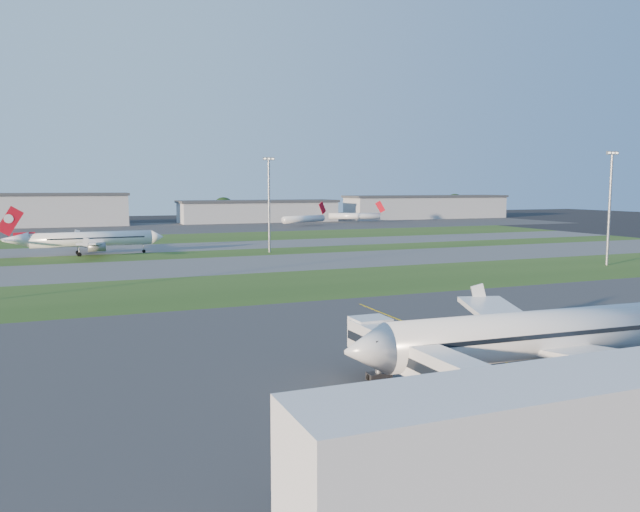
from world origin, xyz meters
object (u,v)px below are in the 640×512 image
airliner_taxiing (91,239)px  mini_jet_near (304,219)px  airliner_parked (559,334)px  light_mast_east (610,200)px  jet_bridge (441,369)px  light_mast_centre (269,198)px  mini_jet_far (355,216)px

airliner_taxiing → mini_jet_near: (95.35, 95.23, -0.84)m
airliner_parked → light_mast_east: bearing=43.9°
light_mast_east → mini_jet_near: bearing=94.6°
airliner_taxiing → light_mast_east: size_ratio=1.46×
jet_bridge → airliner_parked: 15.44m
airliner_taxiing → mini_jet_near: size_ratio=1.43×
airliner_parked → airliner_taxiing: size_ratio=1.11×
airliner_taxiing → light_mast_centre: size_ratio=1.46×
airliner_parked → light_mast_east: size_ratio=1.62×
airliner_parked → mini_jet_far: (93.83, 243.54, -1.30)m
airliner_parked → airliner_taxiing: bearing=108.1°
light_mast_centre → light_mast_east: size_ratio=1.00×
jet_bridge → mini_jet_near: bearing=72.0°
jet_bridge → light_mast_east: light_mast_east is taller
light_mast_centre → light_mast_east: same height
jet_bridge → airliner_taxiing: 136.06m
jet_bridge → light_mast_centre: 126.17m
light_mast_centre → airliner_taxiing: bearing=166.1°
mini_jet_far → light_mast_centre: size_ratio=0.99×
airliner_taxiing → light_mast_east: 128.07m
mini_jet_near → light_mast_centre: size_ratio=1.02×
light_mast_centre → airliner_parked: bearing=-94.7°
mini_jet_near → mini_jet_far: size_ratio=1.04×
jet_bridge → airliner_taxiing: bearing=98.7°
airliner_taxiing → light_mast_centre: light_mast_centre is taller
mini_jet_near → mini_jet_far: (34.09, 17.64, 0.00)m
jet_bridge → airliner_parked: airliner_parked is taller
light_mast_centre → light_mast_east: (63.00, -56.00, 0.00)m
airliner_parked → light_mast_east: (72.86, 63.43, 10.23)m
mini_jet_near → jet_bridge: bearing=-134.6°
jet_bridge → airliner_parked: bearing=14.3°
jet_bridge → mini_jet_near: mini_jet_near is taller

